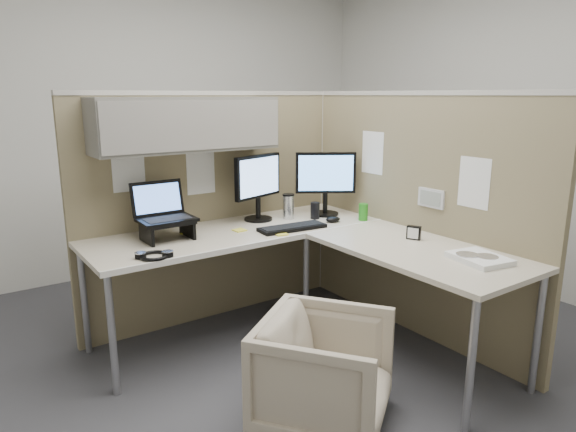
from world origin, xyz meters
TOP-DOWN VIEW (x-y plane):
  - ground at (0.00, 0.00)m, footprint 4.50×4.50m
  - partition_back at (-0.22, 0.83)m, footprint 2.00×0.36m
  - partition_right at (0.90, -0.07)m, footprint 0.07×2.03m
  - desk at (0.12, 0.13)m, footprint 2.00×1.98m
  - office_chair at (-0.28, -0.60)m, footprint 0.82×0.81m
  - monitor_left at (0.15, 0.68)m, footprint 0.43×0.20m
  - monitor_right at (0.64, 0.54)m, footprint 0.39×0.27m
  - laptop_station at (-0.58, 0.60)m, footprint 0.33×0.29m
  - keyboard at (0.19, 0.33)m, footprint 0.47×0.19m
  - mouse at (0.54, 0.33)m, footprint 0.12×0.08m
  - travel_mug at (0.35, 0.60)m, footprint 0.09×0.09m
  - soda_can_green at (0.75, 0.25)m, footprint 0.07×0.07m
  - soda_can_silver at (0.50, 0.49)m, footprint 0.07×0.07m
  - sticky_note_c at (-0.42, 0.63)m, footprint 0.10×0.10m
  - sticky_note_d at (-0.11, 0.50)m, footprint 0.08×0.08m
  - sticky_note_b at (0.06, 0.27)m, footprint 0.09×0.09m
  - headphones at (-0.78, 0.27)m, footprint 0.22×0.22m
  - paper_stack at (0.63, -0.79)m, footprint 0.28×0.33m
  - desk_clock at (0.67, -0.30)m, footprint 0.07×0.09m

SIDE VIEW (x-z plane):
  - ground at x=0.00m, z-range 0.00..0.00m
  - office_chair at x=-0.28m, z-range 0.00..0.62m
  - desk at x=0.12m, z-range 0.32..1.05m
  - sticky_note_c at x=-0.42m, z-range 0.73..0.74m
  - sticky_note_d at x=-0.11m, z-range 0.73..0.74m
  - sticky_note_b at x=0.06m, z-range 0.73..0.74m
  - keyboard at x=0.19m, z-range 0.73..0.75m
  - headphones at x=-0.78m, z-range 0.73..0.76m
  - paper_stack at x=0.63m, z-range 0.73..0.76m
  - mouse at x=0.54m, z-range 0.73..0.77m
  - desk_clock at x=0.67m, z-range 0.73..0.81m
  - soda_can_green at x=0.75m, z-range 0.73..0.85m
  - soda_can_silver at x=0.50m, z-range 0.73..0.85m
  - partition_right at x=0.90m, z-range 0.00..1.63m
  - travel_mug at x=0.35m, z-range 0.73..0.91m
  - laptop_station at x=-0.58m, z-range 0.69..1.04m
  - monitor_left at x=0.15m, z-range 0.77..1.24m
  - monitor_right at x=0.64m, z-range 0.77..1.24m
  - partition_back at x=-0.22m, z-range 0.28..1.91m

